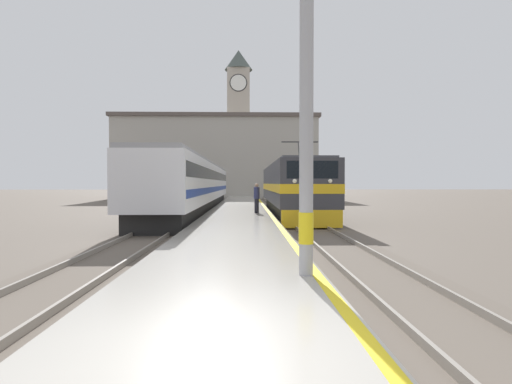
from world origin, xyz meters
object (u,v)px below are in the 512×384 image
at_px(clock_tower, 239,118).
at_px(person_on_platform, 257,197).
at_px(catenary_mast, 309,44).
at_px(locomotive_train, 291,188).
at_px(passenger_train, 197,185).

bearing_deg(clock_tower, person_on_platform, -87.58).
relative_size(catenary_mast, person_on_platform, 5.09).
xyz_separation_m(locomotive_train, catenary_mast, (-1.76, -18.68, 2.97)).
bearing_deg(catenary_mast, person_on_platform, 92.08).
distance_m(passenger_train, clock_tower, 41.52).
relative_size(locomotive_train, person_on_platform, 9.82).
height_order(passenger_train, catenary_mast, catenary_mast).
bearing_deg(catenary_mast, locomotive_train, 84.61).
height_order(locomotive_train, clock_tower, clock_tower).
xyz_separation_m(locomotive_train, person_on_platform, (-2.34, -2.66, -0.50)).
bearing_deg(person_on_platform, catenary_mast, -87.92).
bearing_deg(clock_tower, catenary_mast, -87.67).
distance_m(passenger_train, person_on_platform, 8.13).
bearing_deg(catenary_mast, passenger_train, 102.27).
xyz_separation_m(passenger_train, catenary_mast, (4.96, -22.83, 2.76)).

